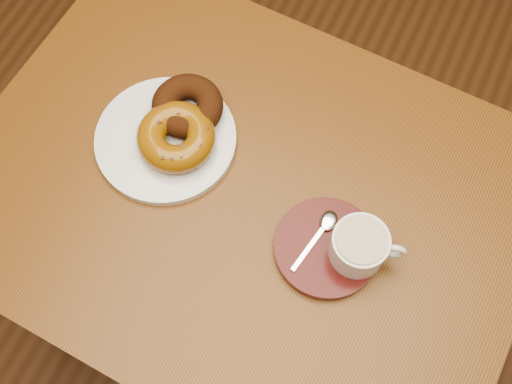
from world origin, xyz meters
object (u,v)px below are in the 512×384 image
at_px(saucer, 326,248).
at_px(donut_plate, 166,139).
at_px(cafe_table, 246,222).
at_px(coffee_cup, 360,246).

bearing_deg(saucer, donut_plate, 168.82).
bearing_deg(cafe_table, saucer, -9.32).
bearing_deg(saucer, cafe_table, 167.77).
height_order(cafe_table, saucer, saucer).
xyz_separation_m(donut_plate, saucer, (0.30, -0.06, 0.00)).
distance_m(cafe_table, coffee_cup, 0.26).
height_order(donut_plate, saucer, saucer).
bearing_deg(donut_plate, coffee_cup, -8.21).
xyz_separation_m(donut_plate, coffee_cup, (0.34, -0.05, 0.04)).
relative_size(cafe_table, saucer, 5.88).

